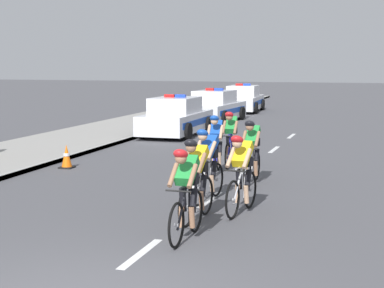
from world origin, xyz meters
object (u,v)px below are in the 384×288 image
at_px(cyclist_second, 196,178).
at_px(cyclist_fifth, 252,151).
at_px(cyclist_fourth, 207,164).
at_px(traffic_cone_near, 67,157).
at_px(cyclist_sixth, 216,143).
at_px(cyclist_seventh, 231,138).
at_px(cyclist_lead, 186,192).
at_px(cyclist_third, 241,173).
at_px(police_car_nearest, 176,118).
at_px(police_car_third, 243,100).
at_px(police_car_second, 215,107).

xyz_separation_m(cyclist_second, cyclist_fifth, (0.25, 3.77, 0.00)).
relative_size(cyclist_fourth, traffic_cone_near, 2.68).
relative_size(cyclist_sixth, cyclist_seventh, 1.00).
distance_m(cyclist_lead, cyclist_third, 2.11).
bearing_deg(cyclist_fourth, cyclist_fifth, 76.63).
height_order(cyclist_second, cyclist_fifth, same).
relative_size(cyclist_fourth, police_car_nearest, 0.39).
bearing_deg(police_car_nearest, cyclist_second, -70.33).
distance_m(cyclist_sixth, police_car_nearest, 8.66).
height_order(cyclist_fourth, police_car_third, police_car_third).
bearing_deg(cyclist_third, police_car_third, 102.14).
height_order(cyclist_lead, police_car_second, police_car_second).
bearing_deg(cyclist_fifth, cyclist_seventh, 114.35).
bearing_deg(police_car_third, police_car_second, -90.02).
bearing_deg(cyclist_sixth, police_car_nearest, 114.90).
xyz_separation_m(cyclist_fourth, police_car_second, (-4.31, 17.07, -0.11)).
xyz_separation_m(cyclist_second, cyclist_third, (0.66, 0.79, 0.00)).
height_order(cyclist_sixth, police_car_third, police_car_third).
bearing_deg(police_car_third, cyclist_fifth, -77.25).
distance_m(cyclist_fourth, police_car_second, 17.61).
bearing_deg(traffic_cone_near, cyclist_lead, -48.40).
bearing_deg(cyclist_fifth, cyclist_lead, -90.62).
relative_size(cyclist_seventh, police_car_nearest, 0.39).
xyz_separation_m(cyclist_lead, cyclist_seventh, (-1.01, 7.40, 0.00)).
height_order(cyclist_seventh, traffic_cone_near, cyclist_seventh).
distance_m(cyclist_fifth, traffic_cone_near, 5.33).
bearing_deg(cyclist_lead, cyclist_seventh, 97.81).
xyz_separation_m(cyclist_fifth, police_car_third, (-4.81, 21.28, -0.11)).
distance_m(cyclist_lead, police_car_third, 26.74).
distance_m(cyclist_third, cyclist_seventh, 5.54).
bearing_deg(cyclist_third, police_car_nearest, 113.56).
height_order(cyclist_fifth, cyclist_seventh, same).
height_order(cyclist_sixth, cyclist_seventh, same).
distance_m(police_car_second, police_car_third, 6.31).
bearing_deg(cyclist_seventh, cyclist_third, -74.58).
bearing_deg(cyclist_fourth, cyclist_third, -43.93).
bearing_deg(cyclist_fourth, cyclist_lead, -81.32).
bearing_deg(police_car_third, cyclist_seventh, -78.80).
distance_m(cyclist_lead, cyclist_second, 1.28).
bearing_deg(cyclist_third, traffic_cone_near, 146.14).
bearing_deg(police_car_third, cyclist_sixth, -79.74).
xyz_separation_m(cyclist_sixth, police_car_third, (-3.64, 20.14, -0.11)).
distance_m(cyclist_sixth, traffic_cone_near, 4.11).
xyz_separation_m(cyclist_lead, cyclist_second, (-0.20, 1.26, 0.00)).
bearing_deg(police_car_nearest, police_car_second, 90.01).
bearing_deg(cyclist_lead, cyclist_third, 77.40).
bearing_deg(traffic_cone_near, cyclist_sixth, 4.61).
bearing_deg(cyclist_third, cyclist_seventh, 105.42).
height_order(cyclist_lead, police_car_nearest, police_car_nearest).
bearing_deg(cyclist_fifth, police_car_nearest, 118.17).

